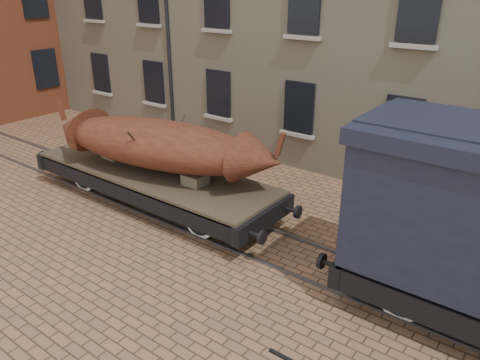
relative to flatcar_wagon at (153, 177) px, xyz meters
The scene contains 4 objects.
ground 4.51m from the flatcar_wagon, ahead, with size 90.00×90.00×0.00m, color brown.
rail_track 4.51m from the flatcar_wagon, ahead, with size 30.00×1.52×0.06m.
flatcar_wagon is the anchor object (origin of this frame).
iron_boat 1.16m from the flatcar_wagon, ahead, with size 7.40×3.17×1.74m.
Camera 1 is at (5.16, -8.47, 6.14)m, focal length 35.00 mm.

